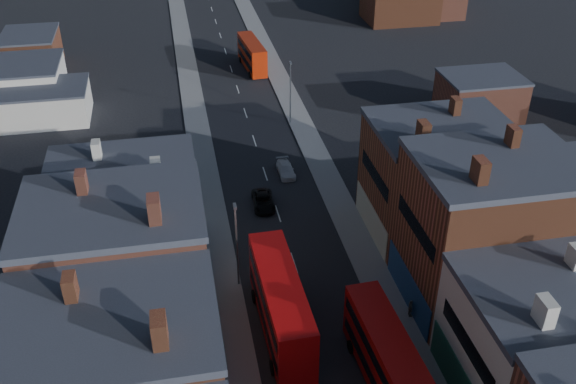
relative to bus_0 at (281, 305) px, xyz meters
name	(u,v)px	position (x,y,z in m)	size (l,w,h in m)	color
pavement_west	(204,170)	(-3.79, 26.28, -2.81)	(3.00, 200.00, 0.12)	gray
pavement_east	(318,159)	(9.21, 26.28, -2.81)	(3.00, 200.00, 0.12)	gray
lamp_post_2	(237,240)	(-2.49, 6.28, 1.84)	(0.25, 0.70, 8.12)	slate
lamp_post_3	(290,88)	(7.91, 36.28, 1.84)	(0.25, 0.70, 8.12)	slate
bus_0	(281,305)	(0.00, 0.00, 0.00)	(3.33, 12.36, 5.31)	#B30A0A
bus_1	(387,359)	(6.21, -6.50, -0.27)	(3.23, 11.24, 4.80)	#AB0B09
bus_2	(252,54)	(5.88, 55.70, -0.54)	(3.17, 10.13, 4.31)	#AA2007
car_2	(263,201)	(1.51, 17.92, -2.25)	(2.05, 4.45, 1.24)	black
car_3	(286,169)	(4.94, 23.83, -2.28)	(1.66, 4.08, 1.18)	silver
ped_3	(410,308)	(10.41, -0.26, -1.97)	(0.91, 0.42, 1.56)	#635F55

